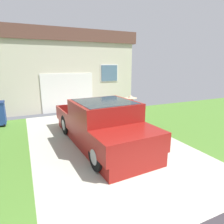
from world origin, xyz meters
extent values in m
cube|color=#B5B5A4|center=(0.00, 4.50, -0.03)|extent=(5.20, 9.00, 0.06)
cube|color=maroon|center=(-0.15, 4.42, 0.21)|extent=(2.13, 5.31, 0.42)
cube|color=maroon|center=(-0.12, 3.99, 1.01)|extent=(2.11, 2.08, 1.18)
cube|color=#1E2833|center=(-0.12, 3.99, 1.36)|extent=(1.86, 1.91, 0.50)
cube|color=maroon|center=(-0.04, 2.41, 0.71)|extent=(2.07, 1.30, 0.59)
cube|color=black|center=(-0.24, 6.00, 0.45)|extent=(2.12, 2.16, 0.06)
cube|color=maroon|center=(0.74, 6.06, 0.70)|extent=(0.17, 2.05, 0.57)
cube|color=maroon|center=(-1.21, 5.95, 0.70)|extent=(0.17, 2.05, 0.57)
cube|color=maroon|center=(-0.29, 7.00, 0.70)|extent=(2.01, 0.17, 0.57)
cube|color=black|center=(1.01, 3.37, 1.27)|extent=(0.11, 0.19, 0.20)
cylinder|color=black|center=(0.82, 2.64, 0.40)|extent=(0.30, 0.81, 0.80)
cylinder|color=#9E9EA3|center=(0.82, 2.64, 0.40)|extent=(0.30, 0.45, 0.44)
cylinder|color=black|center=(-0.92, 2.54, 0.40)|extent=(0.30, 0.81, 0.80)
cylinder|color=#9E9EA3|center=(-0.92, 2.54, 0.40)|extent=(0.30, 0.45, 0.44)
cylinder|color=black|center=(0.65, 5.85, 0.40)|extent=(0.30, 0.81, 0.80)
cylinder|color=#9E9EA3|center=(0.65, 5.85, 0.40)|extent=(0.30, 0.45, 0.44)
cylinder|color=black|center=(-1.10, 5.75, 0.40)|extent=(0.30, 0.81, 0.80)
cylinder|color=#9E9EA3|center=(-1.10, 5.75, 0.40)|extent=(0.30, 0.45, 0.44)
cylinder|color=#333842|center=(1.29, 4.47, 0.41)|extent=(0.15, 0.15, 0.81)
cylinder|color=#333842|center=(0.99, 4.32, 0.41)|extent=(0.15, 0.15, 0.81)
cylinder|color=#3870B2|center=(1.14, 4.40, 1.08)|extent=(0.30, 0.30, 0.60)
cylinder|color=tan|center=(1.30, 4.47, 1.02)|extent=(0.09, 0.09, 0.66)
cylinder|color=tan|center=(0.98, 4.32, 1.02)|extent=(0.09, 0.09, 0.66)
sphere|color=tan|center=(1.14, 4.40, 1.51)|extent=(0.23, 0.23, 0.23)
cylinder|color=#D1B78E|center=(1.14, 4.40, 1.56)|extent=(0.50, 0.50, 0.01)
cone|color=#D1B78E|center=(1.14, 4.40, 1.63)|extent=(0.24, 0.24, 0.13)
cube|color=tan|center=(0.91, 4.12, 0.10)|extent=(0.38, 0.21, 0.20)
torus|color=tan|center=(0.91, 4.12, 0.25)|extent=(0.34, 0.02, 0.34)
cube|color=beige|center=(-1.12, 12.70, 2.06)|extent=(10.75, 6.03, 4.11)
cube|color=brown|center=(-1.12, 12.70, 4.47)|extent=(11.18, 6.27, 0.72)
cube|color=white|center=(-0.15, 9.65, 1.15)|extent=(3.07, 0.06, 2.30)
cube|color=slate|center=(2.58, 9.65, 2.26)|extent=(1.10, 0.05, 1.00)
cube|color=silver|center=(2.58, 9.67, 2.26)|extent=(1.23, 0.02, 1.12)
cylinder|color=black|center=(-3.53, 7.90, 0.09)|extent=(0.05, 0.18, 0.18)
camera|label=1|loc=(-2.59, -2.02, 2.84)|focal=31.20mm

